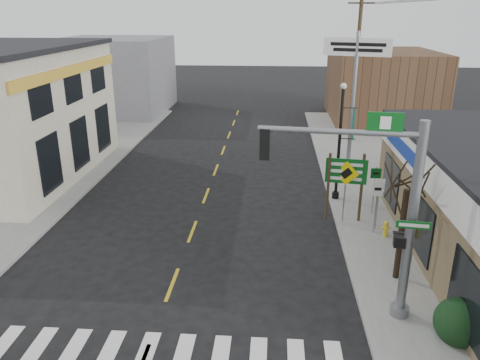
# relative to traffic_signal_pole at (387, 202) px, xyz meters

# --- Properties ---
(sidewalk_right) EXTENTS (6.00, 38.00, 0.13)m
(sidewalk_right) POSITION_rel_traffic_signal_pole_xyz_m (2.61, 10.30, -3.66)
(sidewalk_right) COLOR gray
(sidewalk_right) RESTS_ON ground
(sidewalk_left) EXTENTS (6.00, 38.00, 0.13)m
(sidewalk_left) POSITION_rel_traffic_signal_pole_xyz_m (-15.39, 10.30, -3.66)
(sidewalk_left) COLOR gray
(sidewalk_left) RESTS_ON ground
(center_line) EXTENTS (0.12, 56.00, 0.01)m
(center_line) POSITION_rel_traffic_signal_pole_xyz_m (-6.39, 5.30, -3.72)
(center_line) COLOR gold
(center_line) RESTS_ON ground
(crosswalk) EXTENTS (11.00, 2.20, 0.01)m
(crosswalk) POSITION_rel_traffic_signal_pole_xyz_m (-6.39, -2.30, -3.72)
(crosswalk) COLOR silver
(crosswalk) RESTS_ON ground
(bldg_distant_right) EXTENTS (8.00, 10.00, 5.60)m
(bldg_distant_right) POSITION_rel_traffic_signal_pole_xyz_m (5.61, 27.30, -0.92)
(bldg_distant_right) COLOR brown
(bldg_distant_right) RESTS_ON ground
(bldg_distant_left) EXTENTS (9.00, 10.00, 6.40)m
(bldg_distant_left) POSITION_rel_traffic_signal_pole_xyz_m (-17.39, 29.30, -0.52)
(bldg_distant_left) COLOR slate
(bldg_distant_left) RESTS_ON ground
(traffic_signal_pole) EXTENTS (4.76, 0.38, 6.03)m
(traffic_signal_pole) POSITION_rel_traffic_signal_pole_xyz_m (0.00, 0.00, 0.00)
(traffic_signal_pole) COLOR slate
(traffic_signal_pole) RESTS_ON sidewalk_right
(guide_sign) EXTENTS (1.70, 0.14, 2.98)m
(guide_sign) POSITION_rel_traffic_signal_pole_xyz_m (-0.09, 6.59, -1.68)
(guide_sign) COLOR #453620
(guide_sign) RESTS_ON sidewalk_right
(fire_hydrant) EXTENTS (0.20, 0.20, 0.64)m
(fire_hydrant) POSITION_rel_traffic_signal_pole_xyz_m (1.42, 5.20, -3.25)
(fire_hydrant) COLOR gold
(fire_hydrant) RESTS_ON sidewalk_right
(ped_crossing_sign) EXTENTS (1.04, 0.07, 2.69)m
(ped_crossing_sign) POSITION_rel_traffic_signal_pole_xyz_m (-0.09, 6.52, -1.75)
(ped_crossing_sign) COLOR gray
(ped_crossing_sign) RESTS_ON sidewalk_right
(lamp_post) EXTENTS (0.71, 0.56, 5.48)m
(lamp_post) POSITION_rel_traffic_signal_pole_xyz_m (-0.02, 9.13, -0.41)
(lamp_post) COLOR black
(lamp_post) RESTS_ON sidewalk_right
(dance_center_sign) EXTENTS (3.53, 0.22, 7.50)m
(dance_center_sign) POSITION_rel_traffic_signal_pole_xyz_m (1.15, 13.76, 1.98)
(dance_center_sign) COLOR gray
(dance_center_sign) RESTS_ON sidewalk_right
(bare_tree) EXTENTS (2.38, 2.38, 4.76)m
(bare_tree) POSITION_rel_traffic_signal_pole_xyz_m (1.11, 2.11, 0.15)
(bare_tree) COLOR black
(bare_tree) RESTS_ON sidewalk_right
(shrub_front) EXTENTS (1.36, 1.36, 1.02)m
(shrub_front) POSITION_rel_traffic_signal_pole_xyz_m (2.05, -0.96, -3.08)
(shrub_front) COLOR #173D1C
(shrub_front) RESTS_ON sidewalk_right
(shrub_back) EXTENTS (1.02, 1.02, 0.77)m
(shrub_back) POSITION_rel_traffic_signal_pole_xyz_m (3.70, 5.87, -3.21)
(shrub_back) COLOR black
(shrub_back) RESTS_ON sidewalk_right
(utility_pole_far) EXTENTS (1.66, 0.25, 9.56)m
(utility_pole_far) POSITION_rel_traffic_signal_pole_xyz_m (2.23, 20.12, 1.31)
(utility_pole_far) COLOR #3F2219
(utility_pole_far) RESTS_ON sidewalk_right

